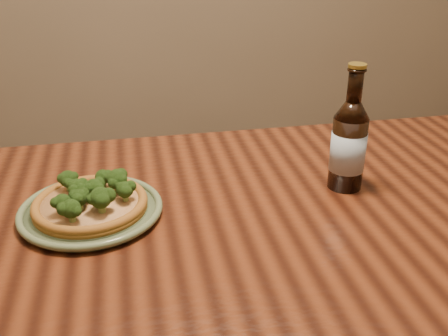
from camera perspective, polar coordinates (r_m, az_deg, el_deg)
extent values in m
cube|color=#4F2310|center=(0.97, 3.07, -7.09)|extent=(1.60, 0.90, 0.04)
cylinder|color=#5B6C4A|center=(1.01, -14.25, -4.69)|extent=(0.24, 0.24, 0.01)
torus|color=#5B6C4A|center=(1.01, -14.30, -4.35)|extent=(0.27, 0.27, 0.01)
torus|color=#5B6C4A|center=(1.01, -14.29, -4.39)|extent=(0.21, 0.21, 0.01)
cylinder|color=brown|center=(1.00, -14.33, -4.10)|extent=(0.21, 0.21, 0.01)
torus|color=brown|center=(1.00, -14.38, -3.70)|extent=(0.21, 0.21, 0.02)
cylinder|color=#DAC685|center=(1.00, -14.38, -3.70)|extent=(0.18, 0.18, 0.01)
sphere|color=#2E5219|center=(0.99, -13.96, -2.08)|extent=(0.05, 0.05, 0.03)
sphere|color=#2E5219|center=(1.04, -16.62, -1.14)|extent=(0.05, 0.05, 0.03)
sphere|color=#2E5219|center=(0.96, -17.18, -3.62)|extent=(0.04, 0.04, 0.03)
sphere|color=#2E5219|center=(1.04, -13.06, -0.95)|extent=(0.04, 0.04, 0.03)
sphere|color=#2E5219|center=(0.95, -13.28, -3.18)|extent=(0.05, 0.05, 0.04)
sphere|color=#2E5219|center=(0.97, -15.50, -3.12)|extent=(0.04, 0.04, 0.03)
sphere|color=#2E5219|center=(1.00, -15.65, -2.10)|extent=(0.05, 0.05, 0.03)
sphere|color=#2E5219|center=(0.98, -10.73, -2.33)|extent=(0.03, 0.03, 0.03)
sphere|color=#2E5219|center=(1.01, -11.55, -1.15)|extent=(0.05, 0.05, 0.04)
sphere|color=#2E5219|center=(0.93, -16.32, -4.27)|extent=(0.04, 0.04, 0.03)
cylinder|color=black|center=(1.08, 13.30, 1.58)|extent=(0.07, 0.07, 0.15)
cone|color=black|center=(1.05, 13.81, 6.16)|extent=(0.07, 0.07, 0.03)
cylinder|color=black|center=(1.03, 14.11, 8.78)|extent=(0.03, 0.03, 0.07)
torus|color=black|center=(1.02, 14.28, 10.33)|extent=(0.04, 0.04, 0.01)
cylinder|color=#A58C33|center=(1.02, 14.33, 10.75)|extent=(0.03, 0.03, 0.01)
cylinder|color=#A9BDCC|center=(1.08, 13.33, 1.82)|extent=(0.07, 0.07, 0.08)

